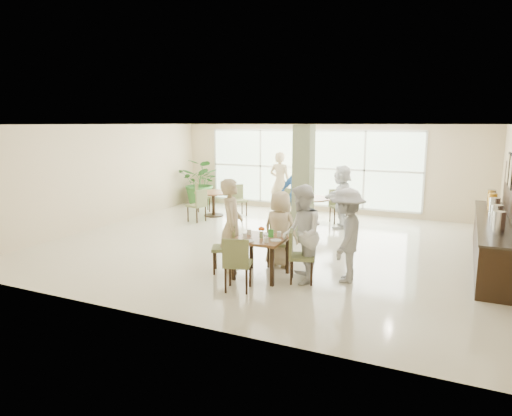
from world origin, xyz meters
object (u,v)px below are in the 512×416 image
at_px(round_table_left, 213,197).
at_px(teen_standing, 347,235).
at_px(teen_far, 280,229).
at_px(adult_a, 297,195).
at_px(buffet_counter, 493,238).
at_px(teen_left, 232,226).
at_px(teen_right, 301,234).
at_px(potted_plant, 201,182).
at_px(round_table_right, 310,203).
at_px(main_table, 261,243).
at_px(adult_b, 342,196).
at_px(adult_standing, 280,182).

xyz_separation_m(round_table_left, teen_standing, (5.16, -4.14, 0.27)).
bearing_deg(round_table_left, teen_far, -45.56).
bearing_deg(teen_far, adult_a, -67.36).
distance_m(round_table_left, buffet_counter, 7.85).
relative_size(teen_left, teen_right, 1.02).
relative_size(potted_plant, teen_far, 1.06).
bearing_deg(round_table_right, round_table_left, -176.40).
bearing_deg(main_table, teen_far, 85.09).
bearing_deg(round_table_left, adult_a, -12.57).
relative_size(teen_left, adult_b, 1.05).
height_order(round_table_left, teen_far, teen_far).
distance_m(round_table_left, potted_plant, 1.95).
xyz_separation_m(round_table_right, teen_left, (-0.02, -4.70, 0.31)).
xyz_separation_m(round_table_right, teen_standing, (2.12, -4.33, 0.26)).
xyz_separation_m(main_table, teen_left, (-0.65, 0.07, 0.25)).
bearing_deg(round_table_right, buffet_counter, -24.61).
distance_m(round_table_right, adult_b, 0.99).
bearing_deg(adult_standing, teen_left, 107.47).
distance_m(teen_left, teen_right, 1.42).
relative_size(round_table_right, teen_far, 0.79).
xyz_separation_m(buffet_counter, teen_standing, (-2.46, -2.24, 0.30)).
xyz_separation_m(buffet_counter, teen_left, (-4.60, -2.60, 0.35)).
bearing_deg(round_table_left, adult_b, 1.29).
bearing_deg(teen_right, adult_standing, -177.38).
distance_m(buffet_counter, adult_b, 4.15).
height_order(potted_plant, adult_b, adult_b).
relative_size(adult_b, adult_standing, 0.88).
distance_m(round_table_left, round_table_right, 3.05).
bearing_deg(teen_far, round_table_right, -71.55).
bearing_deg(teen_far, adult_b, -85.04).
bearing_deg(teen_right, round_table_right, 173.86).
relative_size(round_table_left, round_table_right, 0.95).
xyz_separation_m(teen_left, teen_far, (0.72, 0.69, -0.14)).
xyz_separation_m(round_table_left, teen_left, (3.02, -4.51, 0.32)).
xyz_separation_m(teen_far, adult_a, (-0.79, 3.16, 0.17)).
height_order(main_table, teen_left, teen_left).
xyz_separation_m(potted_plant, teen_far, (5.05, -5.24, -0.05)).
distance_m(potted_plant, teen_right, 8.28).
bearing_deg(buffet_counter, teen_right, -140.38).
xyz_separation_m(teen_right, adult_b, (-0.45, 4.63, -0.03)).
xyz_separation_m(round_table_right, adult_standing, (-1.40, 1.22, 0.38)).
distance_m(teen_left, teen_standing, 2.17).
height_order(round_table_right, teen_right, teen_right).
bearing_deg(potted_plant, teen_standing, -40.71).
bearing_deg(adult_standing, round_table_left, 44.97).
xyz_separation_m(teen_left, adult_b, (0.97, 4.60, -0.04)).
distance_m(main_table, adult_a, 4.00).
bearing_deg(potted_plant, adult_standing, -0.35).
distance_m(adult_a, adult_standing, 2.45).
xyz_separation_m(teen_standing, adult_standing, (-3.52, 5.55, 0.12)).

